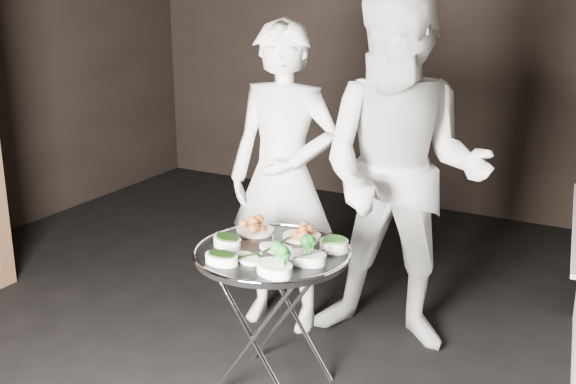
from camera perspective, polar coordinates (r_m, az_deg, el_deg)
The scene contains 15 objects.
wall_back at distance 5.95m, azimuth 15.01°, elevation 12.31°, with size 6.00×0.05×3.00m, color black.
tray_stand at distance 3.45m, azimuth -1.22°, elevation -9.63°, with size 0.47×0.40×0.69m.
serving_tray at distance 3.32m, azimuth -1.25°, elevation -4.82°, with size 0.73×0.73×0.04m.
potato_plate_a at distance 3.53m, azimuth -2.61°, elevation -2.77°, with size 0.18×0.18×0.07m.
potato_plate_b at distance 3.46m, azimuth 1.10°, elevation -3.20°, with size 0.19×0.19×0.07m.
greens_bowl at distance 3.31m, azimuth 3.66°, elevation -4.04°, with size 0.13×0.13×0.08m.
asparagus_plate_a at distance 3.32m, azimuth -0.96°, elevation -4.35°, with size 0.18×0.10×0.04m.
asparagus_plate_b at distance 3.21m, azimuth -3.21°, elevation -5.16°, with size 0.18×0.16×0.03m.
spinach_bowl_a at distance 3.36m, azimuth -4.82°, elevation -3.81°, with size 0.20×0.17×0.07m.
spinach_bowl_b at distance 3.18m, azimuth -5.28°, elevation -5.15°, with size 0.16×0.10×0.06m.
broccoli_bowl_a at distance 3.17m, azimuth 1.53°, elevation -5.06°, with size 0.18×0.14×0.07m.
broccoli_bowl_b at distance 3.06m, azimuth -1.08°, elevation -5.89°, with size 0.21×0.18×0.07m.
serving_utensils at distance 3.35m, azimuth -0.43°, elevation -3.62°, with size 0.57×0.42×0.01m.
waiter_left at distance 3.93m, azimuth -0.36°, elevation 1.09°, with size 0.62×0.41×1.71m, color silver.
waiter_right at distance 3.73m, azimuth 8.98°, elevation 1.42°, with size 0.92×0.71×1.89m, color silver.
Camera 1 is at (1.45, -2.23, 1.93)m, focal length 45.00 mm.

